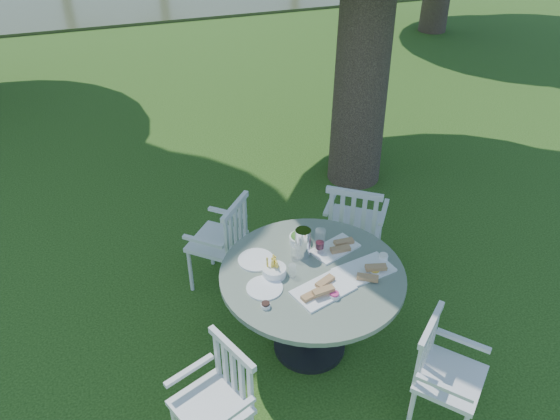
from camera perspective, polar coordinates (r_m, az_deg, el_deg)
The scene contains 7 objects.
ground at distance 4.77m, azimuth 0.78°, elevation -9.76°, with size 140.00×140.00×0.00m, color #15360B.
table at distance 4.01m, azimuth 3.33°, elevation -8.20°, with size 1.33×1.33×0.77m.
chair_ne at distance 4.79m, azimuth 7.72°, elevation -1.29°, with size 0.64×0.64×0.94m.
chair_nw at distance 4.66m, azimuth -5.71°, elevation -2.88°, with size 0.60×0.61×0.88m.
chair_sw at distance 3.56m, azimuth -6.15°, elevation -18.50°, with size 0.53×0.55×0.84m.
chair_se at distance 3.80m, azimuth 16.26°, elevation -15.47°, with size 0.59×0.59×0.85m.
tableware at distance 3.94m, azimuth 2.90°, elevation -5.19°, with size 1.08×0.82×0.23m.
Camera 1 is at (-1.16, -3.23, 3.32)m, focal length 35.00 mm.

